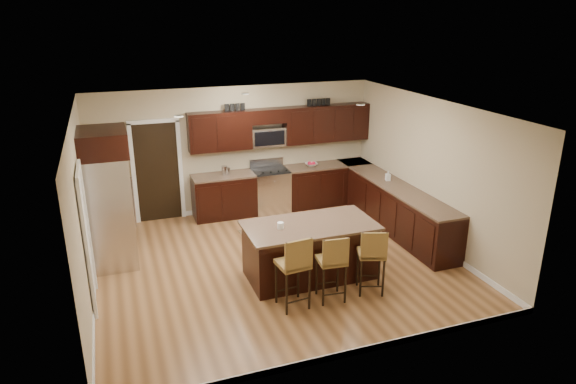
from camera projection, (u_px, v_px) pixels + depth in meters
name	position (u px, v px, depth m)	size (l,w,h in m)	color
floor	(276.00, 263.00, 8.93)	(6.00, 6.00, 0.00)	olive
ceiling	(275.00, 109.00, 8.03)	(6.00, 6.00, 0.00)	silver
wall_back	(235.00, 150.00, 10.92)	(6.00, 6.00, 0.00)	tan
wall_left	(82.00, 212.00, 7.53)	(5.50, 5.50, 0.00)	tan
wall_right	(430.00, 172.00, 9.43)	(5.50, 5.50, 0.00)	tan
base_cabinets	(341.00, 199.00, 10.66)	(4.02, 3.96, 0.92)	black
upper_cabinets	(284.00, 125.00, 10.94)	(4.00, 0.33, 0.80)	black
range	(270.00, 190.00, 11.16)	(0.76, 0.64, 1.11)	silver
microwave	(268.00, 137.00, 10.92)	(0.76, 0.31, 0.40)	silver
doorway	(157.00, 172.00, 10.49)	(0.85, 0.03, 2.06)	black
pantry_door	(86.00, 241.00, 7.38)	(0.03, 0.80, 2.04)	white
letter_decor	(277.00, 105.00, 10.75)	(2.20, 0.03, 0.15)	black
island	(310.00, 252.00, 8.38)	(2.11, 1.11, 0.92)	black
stool_left	(295.00, 264.00, 7.35)	(0.47, 0.47, 1.14)	olive
stool_mid	(333.00, 261.00, 7.56)	(0.44, 0.44, 1.07)	olive
stool_right	(372.00, 254.00, 7.77)	(0.51, 0.51, 1.07)	olive
refrigerator	(109.00, 197.00, 8.59)	(0.79, 1.03, 2.35)	silver
floor_mat	(264.00, 233.00, 10.14)	(0.89, 0.60, 0.01)	brown
fruit_bowl	(311.00, 164.00, 11.31)	(0.27, 0.27, 0.07)	silver
soap_bottle	(388.00, 176.00, 10.31)	(0.09, 0.09, 0.20)	#B2B2B2
canister_tall	(224.00, 170.00, 10.67)	(0.12, 0.12, 0.19)	silver
canister_short	(228.00, 171.00, 10.69)	(0.11, 0.11, 0.15)	silver
island_jar	(280.00, 225.00, 8.04)	(0.10, 0.10, 0.10)	white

